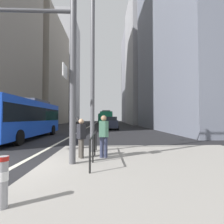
% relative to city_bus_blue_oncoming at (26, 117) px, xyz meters
% --- Properties ---
extents(ground_plane, '(160.00, 160.00, 0.00)m').
position_rel_city_bus_blue_oncoming_xyz_m(ground_plane, '(3.39, 11.20, -1.84)').
color(ground_plane, black).
extents(median_island, '(9.00, 10.00, 0.15)m').
position_rel_city_bus_blue_oncoming_xyz_m(median_island, '(8.89, -9.80, -1.76)').
color(median_island, gray).
rests_on(median_island, ground).
extents(lane_centre_line, '(0.20, 80.00, 0.01)m').
position_rel_city_bus_blue_oncoming_xyz_m(lane_centre_line, '(3.39, 21.20, -1.83)').
color(lane_centre_line, beige).
rests_on(lane_centre_line, ground).
extents(office_tower_left_mid, '(11.81, 22.94, 30.79)m').
position_rel_city_bus_blue_oncoming_xyz_m(office_tower_left_mid, '(-12.61, 38.53, 13.56)').
color(office_tower_left_mid, gray).
rests_on(office_tower_left_mid, ground).
extents(office_tower_left_far, '(13.15, 21.10, 45.16)m').
position_rel_city_bus_blue_oncoming_xyz_m(office_tower_left_far, '(-12.61, 63.43, 20.75)').
color(office_tower_left_far, '#9E9EA3').
rests_on(office_tower_left_far, ground).
extents(office_tower_right_mid, '(13.92, 16.47, 36.01)m').
position_rel_city_bus_blue_oncoming_xyz_m(office_tower_right_mid, '(20.39, 35.52, 16.17)').
color(office_tower_right_mid, '#9E9EA3').
rests_on(office_tower_right_mid, ground).
extents(office_tower_right_far, '(12.27, 19.79, 36.89)m').
position_rel_city_bus_blue_oncoming_xyz_m(office_tower_right_far, '(20.39, 55.74, 16.61)').
color(office_tower_right_far, gray).
rests_on(office_tower_right_far, ground).
extents(city_bus_blue_oncoming, '(2.73, 11.10, 3.40)m').
position_rel_city_bus_blue_oncoming_xyz_m(city_bus_blue_oncoming, '(0.00, 0.00, 0.00)').
color(city_bus_blue_oncoming, blue).
rests_on(city_bus_blue_oncoming, ground).
extents(city_bus_red_receding, '(2.72, 11.69, 3.40)m').
position_rel_city_bus_blue_oncoming_xyz_m(city_bus_red_receding, '(6.90, 26.51, 0.00)').
color(city_bus_red_receding, '#198456').
rests_on(city_bus_red_receding, ground).
extents(city_bus_red_distant, '(2.73, 10.96, 3.40)m').
position_rel_city_bus_blue_oncoming_xyz_m(city_bus_red_distant, '(5.69, 45.57, -0.00)').
color(city_bus_red_distant, '#198456').
rests_on(city_bus_red_distant, ground).
extents(car_oncoming_mid, '(2.07, 4.22, 1.94)m').
position_rel_city_bus_blue_oncoming_xyz_m(car_oncoming_mid, '(-2.19, 35.62, -0.85)').
color(car_oncoming_mid, '#B2A899').
rests_on(car_oncoming_mid, ground).
extents(car_receding_near, '(2.09, 4.30, 1.94)m').
position_rel_city_bus_blue_oncoming_xyz_m(car_receding_near, '(7.60, 11.57, -0.85)').
color(car_receding_near, '#232838').
rests_on(car_receding_near, ground).
extents(traffic_signal_gantry, '(6.08, 0.65, 6.00)m').
position_rel_city_bus_blue_oncoming_xyz_m(traffic_signal_gantry, '(3.47, -8.77, 2.27)').
color(traffic_signal_gantry, '#515156').
rests_on(traffic_signal_gantry, median_island).
extents(street_lamp_post, '(5.50, 0.32, 8.00)m').
position_rel_city_bus_blue_oncoming_xyz_m(street_lamp_post, '(6.02, -6.58, 3.45)').
color(street_lamp_post, '#56565B').
rests_on(street_lamp_post, median_island).
extents(bollard_left, '(0.20, 0.20, 0.91)m').
position_rel_city_bus_blue_oncoming_xyz_m(bollard_left, '(4.81, -11.78, -1.18)').
color(bollard_left, '#99999E').
rests_on(bollard_left, median_island).
extents(pedestrian_railing, '(0.06, 3.69, 0.98)m').
position_rel_city_bus_blue_oncoming_xyz_m(pedestrian_railing, '(6.19, -8.04, -0.98)').
color(pedestrian_railing, black).
rests_on(pedestrian_railing, median_island).
extents(pedestrian_waiting, '(0.38, 0.24, 1.69)m').
position_rel_city_bus_blue_oncoming_xyz_m(pedestrian_waiting, '(6.57, -7.85, -0.75)').
color(pedestrian_waiting, '#2D334C').
rests_on(pedestrian_waiting, median_island).
extents(pedestrian_walking, '(0.40, 0.45, 1.56)m').
position_rel_city_bus_blue_oncoming_xyz_m(pedestrian_walking, '(5.67, -7.89, -0.83)').
color(pedestrian_walking, '#423D38').
rests_on(pedestrian_walking, median_island).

